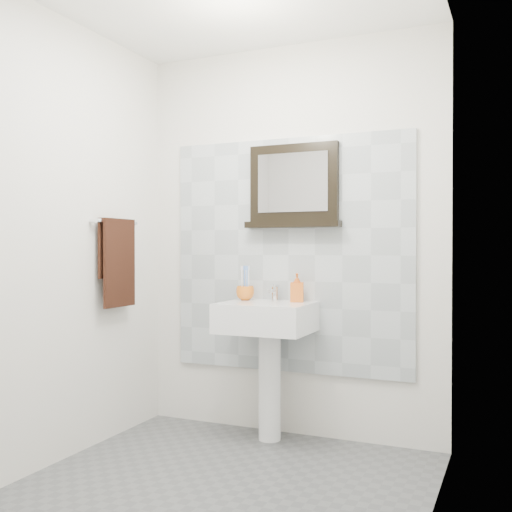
{
  "coord_description": "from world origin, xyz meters",
  "views": [
    {
      "loc": [
        1.35,
        -2.52,
        1.19
      ],
      "look_at": [
        0.0,
        0.55,
        1.15
      ],
      "focal_mm": 42.0,
      "sensor_mm": 36.0,
      "label": 1
    }
  ],
  "objects_px": {
    "toothbrush_cup": "(245,293)",
    "framed_mirror": "(294,188)",
    "hand_towel": "(117,256)",
    "pedestal_sink": "(267,332)",
    "soap_dispenser": "(297,287)"
  },
  "relations": [
    {
      "from": "toothbrush_cup",
      "to": "framed_mirror",
      "type": "height_order",
      "value": "framed_mirror"
    },
    {
      "from": "toothbrush_cup",
      "to": "hand_towel",
      "type": "xyz_separation_m",
      "value": [
        -0.68,
        -0.42,
        0.24
      ]
    },
    {
      "from": "pedestal_sink",
      "to": "hand_towel",
      "type": "distance_m",
      "value": 1.05
    },
    {
      "from": "soap_dispenser",
      "to": "hand_towel",
      "type": "height_order",
      "value": "hand_towel"
    },
    {
      "from": "pedestal_sink",
      "to": "framed_mirror",
      "type": "bearing_deg",
      "value": 60.07
    },
    {
      "from": "toothbrush_cup",
      "to": "hand_towel",
      "type": "bearing_deg",
      "value": -148.45
    },
    {
      "from": "soap_dispenser",
      "to": "toothbrush_cup",
      "type": "bearing_deg",
      "value": 166.02
    },
    {
      "from": "soap_dispenser",
      "to": "hand_towel",
      "type": "distance_m",
      "value": 1.14
    },
    {
      "from": "toothbrush_cup",
      "to": "pedestal_sink",
      "type": "bearing_deg",
      "value": -27.13
    },
    {
      "from": "pedestal_sink",
      "to": "soap_dispenser",
      "type": "height_order",
      "value": "soap_dispenser"
    },
    {
      "from": "pedestal_sink",
      "to": "hand_towel",
      "type": "relative_size",
      "value": 1.75
    },
    {
      "from": "pedestal_sink",
      "to": "soap_dispenser",
      "type": "relative_size",
      "value": 5.35
    },
    {
      "from": "hand_towel",
      "to": "soap_dispenser",
      "type": "bearing_deg",
      "value": 22.95
    },
    {
      "from": "toothbrush_cup",
      "to": "soap_dispenser",
      "type": "distance_m",
      "value": 0.35
    },
    {
      "from": "framed_mirror",
      "to": "toothbrush_cup",
      "type": "bearing_deg",
      "value": -163.68
    }
  ]
}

